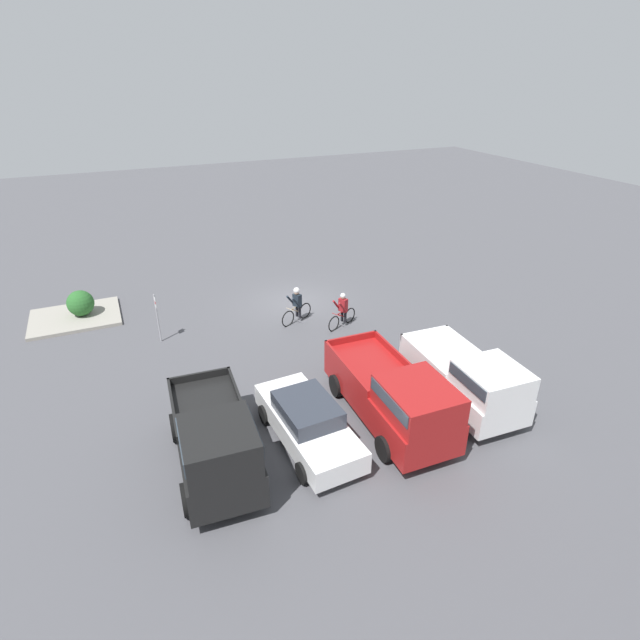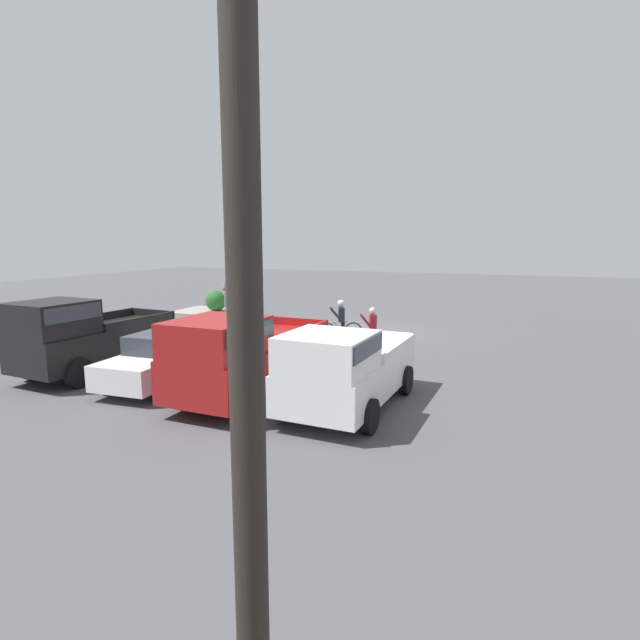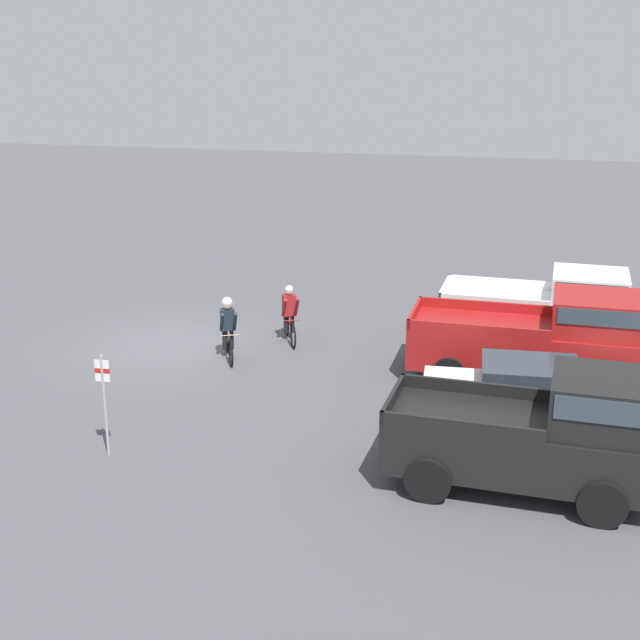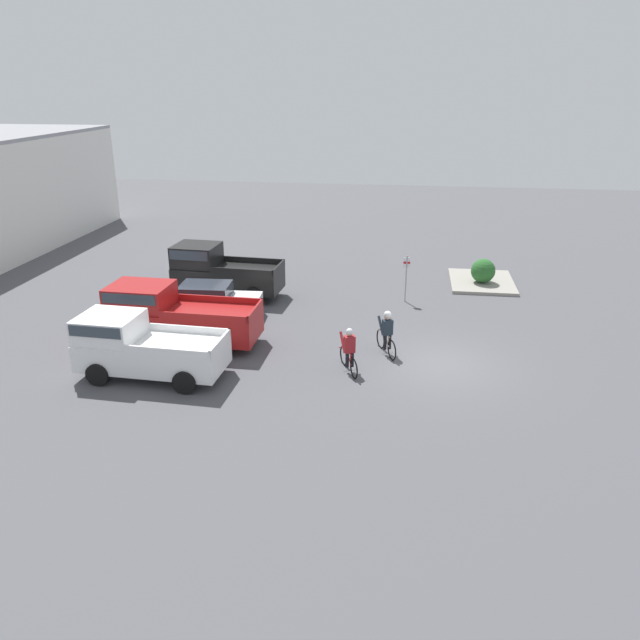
{
  "view_description": "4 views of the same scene",
  "coord_description": "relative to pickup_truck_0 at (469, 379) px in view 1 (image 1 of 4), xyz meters",
  "views": [
    {
      "loc": [
        7.73,
        20.65,
        10.29
      ],
      "look_at": [
        0.56,
        4.35,
        1.2
      ],
      "focal_mm": 28.0,
      "sensor_mm": 36.0,
      "label": 1
    },
    {
      "loc": [
        -6.03,
        21.0,
        4.13
      ],
      "look_at": [
        0.56,
        4.35,
        1.2
      ],
      "focal_mm": 28.0,
      "sensor_mm": 36.0,
      "label": 2
    },
    {
      "loc": [
        21.43,
        9.1,
        8.19
      ],
      "look_at": [
        0.56,
        4.35,
        1.2
      ],
      "focal_mm": 50.0,
      "sensor_mm": 36.0,
      "label": 3
    },
    {
      "loc": [
        -20.42,
        1.37,
        9.38
      ],
      "look_at": [
        0.56,
        4.35,
        1.2
      ],
      "focal_mm": 35.0,
      "sensor_mm": 36.0,
      "label": 4
    }
  ],
  "objects": [
    {
      "name": "pickup_truck_0",
      "position": [
        0.0,
        0.0,
        0.0
      ],
      "size": [
        2.41,
        4.95,
        2.09
      ],
      "color": "white",
      "rests_on": "ground_plane"
    },
    {
      "name": "fire_lane_sign",
      "position": [
        8.81,
        -8.72,
        0.23
      ],
      "size": [
        0.06,
        0.3,
        2.14
      ],
      "color": "#9E9EA3",
      "rests_on": "ground_plane"
    },
    {
      "name": "sedan_0",
      "position": [
        5.58,
        -0.48,
        -0.34
      ],
      "size": [
        2.08,
        4.61,
        1.47
      ],
      "color": "white",
      "rests_on": "ground_plane"
    },
    {
      "name": "pickup_truck_1",
      "position": [
        2.79,
        -0.08,
        0.08
      ],
      "size": [
        2.39,
        5.64,
        2.25
      ],
      "color": "maroon",
      "rests_on": "ground_plane"
    },
    {
      "name": "cyclist_0",
      "position": [
        2.94,
        -8.12,
        -0.22
      ],
      "size": [
        1.7,
        0.81,
        1.68
      ],
      "color": "black",
      "rests_on": "ground_plane"
    },
    {
      "name": "curb_island",
      "position": [
        12.1,
        -12.43,
        -1.0
      ],
      "size": [
        3.82,
        3.05,
        0.15
      ],
      "primitive_type": "cube",
      "color": "gray",
      "rests_on": "ground_plane"
    },
    {
      "name": "cyclist_1",
      "position": [
        1.27,
        -6.91,
        -0.29
      ],
      "size": [
        1.67,
        0.79,
        1.61
      ],
      "color": "black",
      "rests_on": "ground_plane"
    },
    {
      "name": "ground_plane",
      "position": [
        2.32,
        -10.03,
        -1.08
      ],
      "size": [
        80.0,
        80.0,
        0.0
      ],
      "primitive_type": "plane",
      "color": "#4C4C51"
    },
    {
      "name": "pickup_truck_2",
      "position": [
        8.41,
        -0.2,
        0.14
      ],
      "size": [
        2.44,
        5.0,
        2.38
      ],
      "color": "black",
      "rests_on": "ground_plane"
    },
    {
      "name": "shrub",
      "position": [
        11.75,
        -12.41,
        -0.34
      ],
      "size": [
        1.17,
        1.17,
        1.17
      ],
      "color": "#286028",
      "rests_on": "curb_island"
    }
  ]
}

